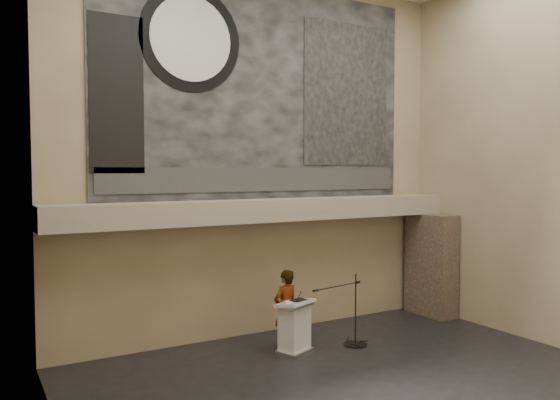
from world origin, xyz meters
TOP-DOWN VIEW (x-y plane):
  - floor at (0.00, 0.00)m, footprint 10.00×10.00m
  - wall_back at (0.00, 4.00)m, footprint 10.00×0.02m
  - wall_left at (-5.00, 0.00)m, footprint 0.02×8.00m
  - wall_right at (5.00, 0.00)m, footprint 0.02×8.00m
  - soffit at (0.00, 3.60)m, footprint 10.00×0.80m
  - sprinkler_left at (-1.60, 3.55)m, footprint 0.04×0.04m
  - sprinkler_right at (1.90, 3.55)m, footprint 0.04×0.04m
  - banner at (0.00, 3.97)m, footprint 8.00×0.05m
  - banner_text_strip at (0.00, 3.93)m, footprint 7.76×0.02m
  - banner_clock_rim at (-1.80, 3.93)m, footprint 2.30×0.02m
  - banner_clock_face at (-1.80, 3.91)m, footprint 1.84×0.02m
  - banner_building_print at (2.40, 3.93)m, footprint 2.60×0.02m
  - banner_brick_print at (-3.40, 3.93)m, footprint 1.10×0.02m
  - stone_pier at (4.65, 3.15)m, footprint 0.60×1.40m
  - lectern at (-0.15, 2.33)m, footprint 0.95×0.82m
  - binder at (-0.06, 2.30)m, footprint 0.36×0.31m
  - papers at (-0.27, 2.28)m, footprint 0.30×0.35m
  - speaker_person at (-0.16, 2.68)m, footprint 0.70×0.53m
  - mic_stand at (1.25, 2.09)m, footprint 1.54×0.52m

SIDE VIEW (x-z plane):
  - floor at x=0.00m, z-range 0.00..0.00m
  - mic_stand at x=1.25m, z-range -0.56..1.03m
  - lectern at x=-0.15m, z-range -0.02..1.12m
  - speaker_person at x=-0.16m, z-range 0.00..1.72m
  - papers at x=-0.27m, z-range 1.10..1.10m
  - binder at x=-0.06m, z-range 1.10..1.14m
  - stone_pier at x=4.65m, z-range 0.00..2.70m
  - sprinkler_left at x=-1.60m, z-range 2.64..2.70m
  - sprinkler_right at x=1.90m, z-range 2.64..2.70m
  - soffit at x=0.00m, z-range 2.70..3.20m
  - banner_text_strip at x=0.00m, z-range 3.38..3.93m
  - wall_back at x=0.00m, z-range 0.00..8.50m
  - wall_left at x=-5.00m, z-range 0.00..8.50m
  - wall_right at x=5.00m, z-range 0.00..8.50m
  - banner_brick_print at x=-3.40m, z-range 3.80..7.00m
  - banner at x=0.00m, z-range 3.20..8.20m
  - banner_building_print at x=2.40m, z-range 4.00..7.60m
  - banner_clock_rim at x=-1.80m, z-range 5.55..7.85m
  - banner_clock_face at x=-1.80m, z-range 5.78..7.62m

